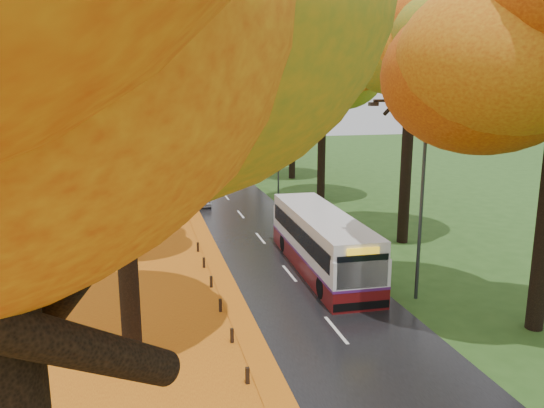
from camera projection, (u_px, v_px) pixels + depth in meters
name	position (u px, v px, depth m)	size (l,w,h in m)	color
road	(238.00, 211.00, 36.62)	(6.50, 90.00, 0.04)	black
centre_line	(238.00, 211.00, 36.62)	(0.12, 90.00, 0.01)	silver
leaf_verge	(102.00, 219.00, 34.49)	(12.00, 90.00, 0.02)	#9B3E0E
leaf_drift	(194.00, 213.00, 35.89)	(0.90, 90.00, 0.01)	orange
trees_left	(123.00, 70.00, 34.84)	(9.20, 74.00, 13.88)	black
trees_right	(330.00, 69.00, 38.07)	(9.30, 74.20, 13.96)	black
bollard_row	(239.00, 354.00, 16.46)	(0.11, 23.51, 0.52)	black
streetlamp_near	(417.00, 184.00, 20.44)	(2.45, 0.18, 8.00)	#333538
streetlamp_mid	(275.00, 136.00, 41.29)	(2.45, 0.18, 8.00)	#333538
streetlamp_far	(229.00, 120.00, 62.14)	(2.45, 0.18, 8.00)	#333538
bus	(322.00, 240.00, 24.58)	(2.61, 10.21, 2.67)	#540D0E
car_white	(200.00, 196.00, 38.54)	(1.44, 3.57, 1.22)	silver
car_silver	(188.00, 174.00, 48.48)	(1.41, 4.04, 1.33)	#A8ABB0
car_dark	(185.00, 168.00, 52.49)	(1.65, 4.06, 1.18)	black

